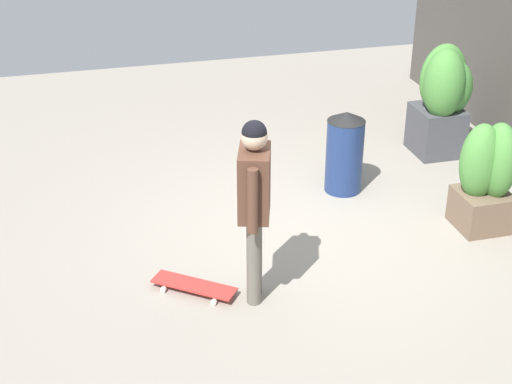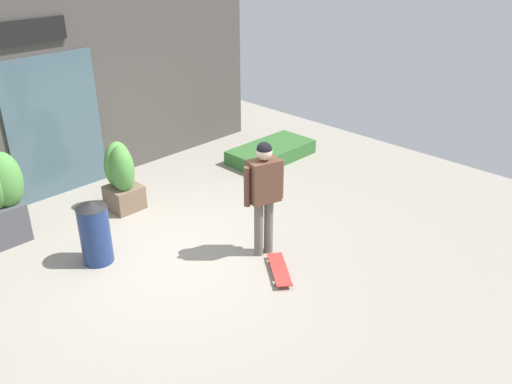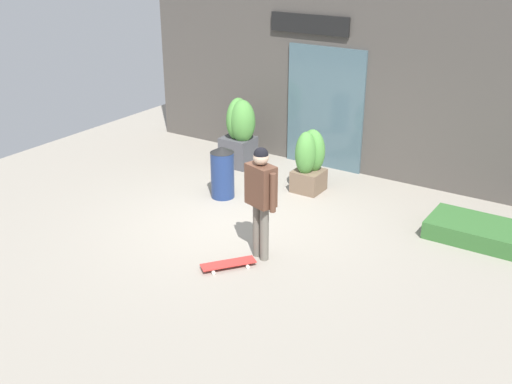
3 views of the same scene
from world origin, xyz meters
TOP-DOWN VIEW (x-y plane):
  - ground_plane at (0.00, 0.00)m, footprint 12.00×12.00m
  - skateboarder at (0.91, -0.83)m, footprint 0.58×0.38m
  - skateboard at (0.69, -1.34)m, footprint 0.65×0.76m
  - planter_box_left at (0.27, 1.79)m, footprint 0.52×0.57m
  - planter_box_right at (-1.51, 2.19)m, footprint 0.71×0.65m
  - trash_bin at (-0.88, 0.68)m, footprint 0.43×0.43m

SIDE VIEW (x-z plane):
  - ground_plane at x=0.00m, z-range 0.00..0.00m
  - skateboard at x=0.69m, z-range 0.03..0.10m
  - trash_bin at x=-0.88m, z-range 0.00..0.96m
  - planter_box_left at x=0.27m, z-range 0.01..1.17m
  - planter_box_right at x=-1.51m, z-range 0.07..1.47m
  - skateboarder at x=0.91m, z-range 0.20..1.91m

